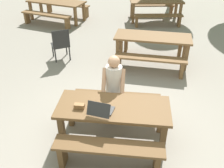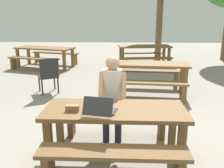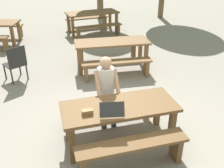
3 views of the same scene
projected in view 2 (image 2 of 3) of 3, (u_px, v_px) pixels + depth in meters
ground_plane at (115, 158)px, 3.29m from camera, size 30.00×30.00×0.00m
picnic_table_front at (115, 117)px, 3.13m from camera, size 1.79×0.74×0.70m
bench_near at (113, 161)px, 2.61m from camera, size 1.60×0.30×0.47m
bench_far at (116, 116)px, 3.79m from camera, size 1.60×0.30×0.47m
laptop at (100, 109)px, 2.93m from camera, size 0.41×0.38×0.22m
small_pouch at (72, 108)px, 3.01m from camera, size 0.16×0.08×0.07m
person_seated at (112, 92)px, 3.65m from camera, size 0.40×0.40×1.27m
plastic_chair at (49, 75)px, 5.94m from camera, size 0.60×0.60×0.87m
picnic_table_mid at (144, 49)px, 9.22m from camera, size 2.00×1.08×0.77m
bench_mid_south at (148, 61)px, 8.67m from camera, size 1.74×0.52×0.42m
bench_mid_north at (141, 55)px, 9.94m from camera, size 1.74×0.52×0.42m
picnic_table_rear at (45, 50)px, 9.02m from camera, size 2.27×1.38×0.73m
bench_rear_south at (34, 61)px, 8.45m from camera, size 1.92×0.82×0.45m
bench_rear_north at (55, 55)px, 9.74m from camera, size 1.92×0.82×0.45m
picnic_table_distant at (148, 68)px, 5.88m from camera, size 1.95×0.87×0.75m
bench_distant_south at (148, 87)px, 5.37m from camera, size 1.73×0.44×0.45m
bench_distant_north at (147, 74)px, 6.54m from camera, size 1.73×0.44×0.45m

